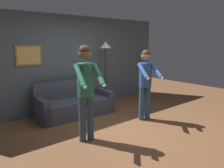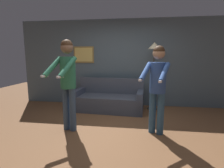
{
  "view_description": "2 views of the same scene",
  "coord_description": "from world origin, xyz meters",
  "views": [
    {
      "loc": [
        -3.06,
        -3.34,
        1.88
      ],
      "look_at": [
        -0.23,
        0.07,
        1.02
      ],
      "focal_mm": 35.0,
      "sensor_mm": 36.0,
      "label": 1
    },
    {
      "loc": [
        0.43,
        -3.26,
        1.5
      ],
      "look_at": [
        -0.05,
        0.09,
        0.96
      ],
      "focal_mm": 28.0,
      "sensor_mm": 36.0,
      "label": 2
    }
  ],
  "objects": [
    {
      "name": "ground_plane",
      "position": [
        0.0,
        0.0,
        0.0
      ],
      "size": [
        12.0,
        12.0,
        0.0
      ],
      "primitive_type": "plane",
      "color": "brown"
    },
    {
      "name": "couch",
      "position": [
        -0.32,
        1.48,
        0.28
      ],
      "size": [
        1.95,
        0.97,
        0.87
      ],
      "color": "#454A57",
      "rests_on": "ground_plane"
    },
    {
      "name": "person_standing_left",
      "position": [
        -0.92,
        -0.0,
        1.12
      ],
      "size": [
        0.54,
        0.71,
        1.82
      ],
      "color": "#324864",
      "rests_on": "ground_plane"
    },
    {
      "name": "back_wall_assembly",
      "position": [
        -0.01,
        2.11,
        1.3
      ],
      "size": [
        6.4,
        0.09,
        2.6
      ],
      "color": "#4C5D68",
      "rests_on": "ground_plane"
    },
    {
      "name": "person_standing_right",
      "position": [
        0.82,
        0.08,
        1.03
      ],
      "size": [
        0.58,
        0.7,
        1.7
      ],
      "color": "#2D5274",
      "rests_on": "ground_plane"
    },
    {
      "name": "torchiere_lamp",
      "position": [
        0.9,
        1.72,
        1.57
      ],
      "size": [
        0.34,
        0.34,
        1.88
      ],
      "color": "#332D28",
      "rests_on": "ground_plane"
    }
  ]
}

